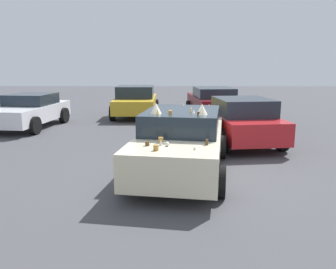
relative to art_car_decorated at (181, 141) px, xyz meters
name	(u,v)px	position (x,y,z in m)	size (l,w,h in m)	color
ground_plane	(181,172)	(-0.02, 0.00, -0.73)	(60.00, 60.00, 0.00)	#47474C
art_car_decorated	(181,141)	(0.00, 0.00, 0.00)	(4.66, 2.53, 1.66)	beige
parked_sedan_near_left	(213,102)	(8.02, -1.66, 0.00)	(4.33, 2.27, 1.41)	#5B1419
parked_sedan_row_back_far	(136,101)	(8.53, 1.87, -0.02)	(3.94, 2.08, 1.44)	gold
parked_sedan_far_left	(240,120)	(3.12, -1.94, -0.02)	(4.38, 2.36, 1.43)	red
parked_sedan_behind_left	(29,111)	(5.70, 5.76, -0.08)	(4.16, 2.37, 1.30)	white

